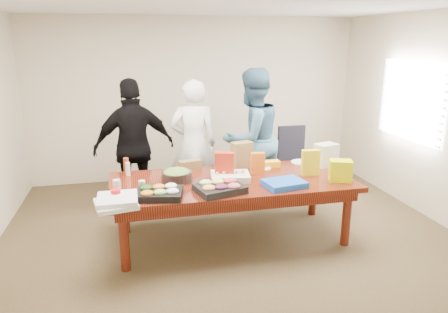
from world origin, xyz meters
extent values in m
cube|color=#47301E|center=(0.00, 0.00, -0.01)|extent=(5.50, 5.00, 0.02)
cube|color=white|center=(0.00, 0.00, 2.71)|extent=(5.50, 5.00, 0.02)
cube|color=beige|center=(0.00, 2.50, 1.35)|extent=(5.50, 0.04, 2.70)
cube|color=beige|center=(0.00, -2.50, 1.35)|extent=(5.50, 0.04, 2.70)
cube|color=beige|center=(2.75, 0.00, 1.35)|extent=(0.04, 5.00, 2.70)
cube|color=white|center=(2.72, 0.60, 1.50)|extent=(0.03, 1.40, 1.10)
cube|color=beige|center=(2.68, 0.60, 1.50)|extent=(0.04, 1.36, 1.00)
cube|color=#4C1C0F|center=(0.00, 0.00, 0.38)|extent=(2.80, 1.20, 0.75)
cube|color=black|center=(1.28, 1.17, 0.51)|extent=(0.53, 0.53, 1.01)
imported|color=white|center=(-0.27, 1.17, 0.91)|extent=(0.70, 0.49, 1.81)
imported|color=#375F7D|center=(0.52, 0.98, 0.98)|extent=(1.18, 1.08, 1.96)
imported|color=black|center=(-1.08, 1.11, 0.92)|extent=(1.14, 0.63, 1.85)
cube|color=black|center=(-0.87, -0.37, 0.79)|extent=(0.53, 0.45, 0.07)
cube|color=black|center=(-0.23, -0.36, 0.79)|extent=(0.57, 0.49, 0.07)
cube|color=#E8EDCD|center=(-0.02, 0.00, 0.79)|extent=(0.48, 0.39, 0.08)
cylinder|color=black|center=(-0.63, 0.10, 0.81)|extent=(0.45, 0.45, 0.11)
cube|color=blue|center=(0.51, -0.35, 0.78)|extent=(0.48, 0.40, 0.07)
cube|color=#B72815|center=(-0.08, 0.04, 0.91)|extent=(0.24, 0.15, 0.32)
cube|color=yellow|center=(0.95, -0.04, 0.91)|extent=(0.21, 0.10, 0.31)
cube|color=orange|center=(0.36, 0.17, 0.88)|extent=(0.17, 0.09, 0.26)
cylinder|color=silver|center=(0.06, 0.43, 0.83)|extent=(0.10, 0.10, 0.15)
cylinder|color=gold|center=(0.11, 0.38, 0.83)|extent=(0.06, 0.06, 0.15)
cylinder|color=maroon|center=(-1.20, 0.48, 0.85)|extent=(0.08, 0.08, 0.20)
cylinder|color=beige|center=(-1.18, 0.43, 0.83)|extent=(0.07, 0.07, 0.16)
cube|color=#E8A710|center=(0.61, 0.39, 0.79)|extent=(0.23, 0.13, 0.08)
cube|color=brown|center=(-0.42, 0.52, 0.81)|extent=(0.30, 0.18, 0.11)
cube|color=brown|center=(0.23, 0.42, 0.92)|extent=(0.29, 0.21, 0.34)
cylinder|color=red|center=(-1.30, -0.39, 0.81)|extent=(0.12, 0.12, 0.13)
cylinder|color=silver|center=(-1.30, -0.04, 0.80)|extent=(0.09, 0.09, 0.11)
cylinder|color=silver|center=(-1.03, -0.09, 0.80)|extent=(0.08, 0.08, 0.10)
cube|color=silver|center=(-1.30, -0.52, 0.77)|extent=(0.45, 0.45, 0.04)
cube|color=silver|center=(-1.28, -0.50, 0.82)|extent=(0.39, 0.39, 0.04)
cylinder|color=white|center=(1.06, 0.46, 0.76)|extent=(0.35, 0.35, 0.02)
cylinder|color=silver|center=(0.48, 0.33, 0.76)|extent=(0.28, 0.28, 0.01)
cylinder|color=#F1EAC0|center=(0.23, 0.45, 0.78)|extent=(0.17, 0.17, 0.06)
cylinder|color=silver|center=(-0.60, 0.25, 0.78)|extent=(0.18, 0.18, 0.06)
cube|color=beige|center=(1.30, 0.26, 0.90)|extent=(0.32, 0.27, 0.29)
cube|color=#D4E102|center=(1.20, -0.32, 0.87)|extent=(0.29, 0.24, 0.25)
camera|label=1|loc=(-1.11, -4.40, 2.31)|focal=33.01mm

